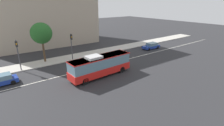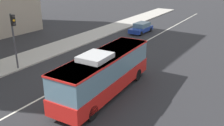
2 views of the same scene
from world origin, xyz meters
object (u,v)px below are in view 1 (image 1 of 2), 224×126
(traffic_light_near_corner, at_px, (18,50))
(sedan_blue_ahead, at_px, (0,80))
(transit_bus, at_px, (100,65))
(traffic_light_mid_block, at_px, (72,43))
(street_tree_kerbside_left, at_px, (41,33))
(sedan_blue, at_px, (151,46))

(traffic_light_near_corner, bearing_deg, sedan_blue_ahead, -36.24)
(transit_bus, height_order, traffic_light_mid_block, traffic_light_mid_block)
(transit_bus, xyz_separation_m, traffic_light_near_corner, (-9.51, 9.39, 1.75))
(traffic_light_near_corner, relative_size, street_tree_kerbside_left, 0.70)
(street_tree_kerbside_left, bearing_deg, traffic_light_near_corner, -153.55)
(street_tree_kerbside_left, bearing_deg, traffic_light_mid_block, -25.34)
(sedan_blue_ahead, relative_size, street_tree_kerbside_left, 0.61)
(sedan_blue_ahead, bearing_deg, traffic_light_near_corner, -131.70)
(sedan_blue_ahead, xyz_separation_m, traffic_light_near_corner, (3.26, 3.83, 2.84))
(traffic_light_mid_block, height_order, street_tree_kerbside_left, street_tree_kerbside_left)
(street_tree_kerbside_left, bearing_deg, sedan_blue_ahead, -141.95)
(sedan_blue, bearing_deg, traffic_light_mid_block, -7.87)
(traffic_light_near_corner, bearing_deg, transit_bus, 49.49)
(traffic_light_mid_block, xyz_separation_m, street_tree_kerbside_left, (-4.65, 2.20, 1.91))
(sedan_blue, distance_m, street_tree_kerbside_left, 24.76)
(traffic_light_near_corner, height_order, street_tree_kerbside_left, street_tree_kerbside_left)
(traffic_light_near_corner, bearing_deg, street_tree_kerbside_left, 120.56)
(transit_bus, xyz_separation_m, sedan_blue_ahead, (-12.77, 5.55, -1.09))
(transit_bus, distance_m, sedan_blue, 19.68)
(transit_bus, distance_m, sedan_blue_ahead, 13.97)
(traffic_light_near_corner, height_order, traffic_light_mid_block, same)
(sedan_blue_ahead, height_order, traffic_light_near_corner, traffic_light_near_corner)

